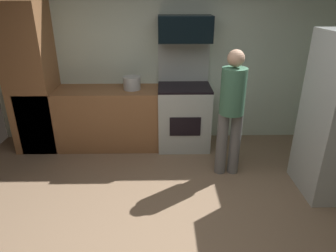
{
  "coord_description": "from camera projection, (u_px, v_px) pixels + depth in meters",
  "views": [
    {
      "loc": [
        -0.03,
        -2.25,
        2.17
      ],
      "look_at": [
        0.02,
        0.3,
        1.05
      ],
      "focal_mm": 32.15,
      "sensor_mm": 36.0,
      "label": 1
    }
  ],
  "objects": [
    {
      "name": "wall_back",
      "position": [
        164.0,
        57.0,
        4.55
      ],
      "size": [
        5.2,
        0.12,
        2.6
      ],
      "primitive_type": "cube",
      "color": "silver",
      "rests_on": "ground"
    },
    {
      "name": "person_cook",
      "position": [
        231.0,
        108.0,
        3.65
      ],
      "size": [
        0.31,
        0.3,
        1.6
      ],
      "color": "slate",
      "rests_on": "ground"
    },
    {
      "name": "lower_cabinet_run",
      "position": [
        106.0,
        118.0,
        4.55
      ],
      "size": [
        2.4,
        0.6,
        0.9
      ],
      "primitive_type": "cube",
      "color": "#93623C",
      "rests_on": "ground"
    },
    {
      "name": "ground_plane",
      "position": [
        167.0,
        237.0,
        2.94
      ],
      "size": [
        5.2,
        4.8,
        0.02
      ],
      "primitive_type": "cube",
      "color": "#856A51"
    },
    {
      "name": "cabinet_column",
      "position": [
        32.0,
        80.0,
        4.29
      ],
      "size": [
        0.6,
        0.6,
        2.1
      ],
      "primitive_type": "cube",
      "color": "#93623C",
      "rests_on": "ground"
    },
    {
      "name": "stock_pot",
      "position": [
        132.0,
        83.0,
        4.34
      ],
      "size": [
        0.25,
        0.25,
        0.19
      ],
      "primitive_type": "cylinder",
      "color": "#B8BEC0",
      "rests_on": "lower_cabinet_run"
    },
    {
      "name": "oven_range",
      "position": [
        184.0,
        113.0,
        4.54
      ],
      "size": [
        0.76,
        0.65,
        1.56
      ],
      "color": "#B4BDB8",
      "rests_on": "ground"
    },
    {
      "name": "microwave",
      "position": [
        185.0,
        29.0,
        4.13
      ],
      "size": [
        0.74,
        0.38,
        0.35
      ],
      "primitive_type": "cube",
      "color": "black",
      "rests_on": "oven_range"
    }
  ]
}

